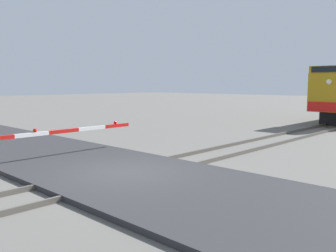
{
  "coord_description": "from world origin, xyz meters",
  "views": [
    {
      "loc": [
        8.69,
        -7.18,
        2.92
      ],
      "look_at": [
        -1.02,
        3.05,
        1.27
      ],
      "focal_mm": 38.83,
      "sensor_mm": 36.0,
      "label": 1
    }
  ],
  "objects": [
    {
      "name": "ground_plane",
      "position": [
        0.0,
        0.0,
        0.0
      ],
      "size": [
        160.0,
        160.0,
        0.0
      ],
      "primitive_type": "plane",
      "color": "#605E59"
    },
    {
      "name": "rail_track_left",
      "position": [
        -0.72,
        0.0,
        0.07
      ],
      "size": [
        0.08,
        80.0,
        0.15
      ],
      "primitive_type": "cube",
      "color": "#59544C",
      "rests_on": "ground_plane"
    },
    {
      "name": "rail_track_right",
      "position": [
        0.72,
        0.0,
        0.07
      ],
      "size": [
        0.08,
        80.0,
        0.15
      ],
      "primitive_type": "cube",
      "color": "#59544C",
      "rests_on": "ground_plane"
    },
    {
      "name": "road_surface",
      "position": [
        0.0,
        0.0,
        0.08
      ],
      "size": [
        36.0,
        5.3,
        0.16
      ],
      "primitive_type": "cube",
      "color": "#2D2D30",
      "rests_on": "ground_plane"
    },
    {
      "name": "crossing_gate",
      "position": [
        -3.76,
        -2.22,
        0.84
      ],
      "size": [
        0.36,
        7.16,
        1.31
      ],
      "color": "silver",
      "rests_on": "ground_plane"
    }
  ]
}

